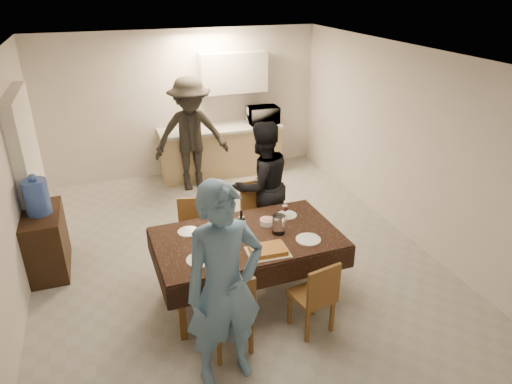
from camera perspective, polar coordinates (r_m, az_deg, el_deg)
floor at (r=6.27m, az=-3.07°, el=-7.42°), size 5.00×6.00×0.02m
ceiling at (r=5.33m, az=-3.73°, el=16.79°), size 5.00×6.00×0.02m
wall_back at (r=8.47m, az=-9.12°, el=10.73°), size 5.00×0.02×2.60m
wall_front at (r=3.27m, az=11.94°, el=-14.98°), size 5.00×0.02×2.60m
wall_left at (r=5.60m, az=-28.76°, el=0.15°), size 0.02×6.00×2.60m
wall_right at (r=6.75m, az=17.60°, el=6.10°), size 0.02×6.00×2.60m
stub_partition at (r=6.78m, az=-26.42°, el=2.40°), size 0.15×1.40×2.10m
kitchen_base_cabinet at (r=8.55m, az=-4.35°, el=5.00°), size 2.20×0.60×0.86m
kitchen_worktop at (r=8.40m, az=-4.46°, el=7.91°), size 2.24×0.64×0.05m
upper_cabinet at (r=8.38m, az=-2.89°, el=14.71°), size 1.20×0.34×0.70m
dining_table at (r=5.08m, az=-1.09°, el=-5.88°), size 2.06×1.24×0.79m
chair_near_left at (r=4.43m, az=-3.28°, el=-14.36°), size 0.47×0.47×0.49m
chair_near_right at (r=4.72m, az=7.50°, el=-12.26°), size 0.46×0.46×0.46m
chair_far_left at (r=5.65m, az=-7.56°, el=-5.10°), size 0.50×0.50×0.49m
chair_far_right at (r=5.81m, az=1.13°, el=-3.14°), size 0.46×0.46×0.54m
console at (r=6.27m, az=-24.69°, el=-5.66°), size 0.44×0.87×0.81m
water_jug at (r=6.00m, az=-25.75°, el=-0.56°), size 0.29×0.29×0.43m
wine_bottle at (r=5.01m, az=-1.83°, el=-3.83°), size 0.08×0.08×0.31m
water_pitcher at (r=5.07m, az=2.85°, el=-4.07°), size 0.14×0.14×0.22m
savoury_tart at (r=4.77m, az=1.49°, el=-7.26°), size 0.45×0.35×0.05m
salad_bowl at (r=5.28m, az=1.40°, el=-3.73°), size 0.17×0.17×0.06m
mushroom_dish at (r=5.27m, az=-2.56°, el=-3.97°), size 0.21×0.21×0.04m
wine_glass_a at (r=4.68m, az=-6.59°, el=-7.06°), size 0.09×0.09×0.20m
wine_glass_b at (r=5.39m, az=3.63°, el=-2.40°), size 0.08×0.08×0.19m
wine_glass_c at (r=5.21m, az=-4.23°, el=-3.32°), size 0.09×0.09×0.21m
plate_near_left at (r=4.68m, az=-6.99°, el=-8.42°), size 0.28×0.28×0.02m
plate_near_right at (r=5.01m, az=6.55°, el=-5.92°), size 0.27×0.27×0.02m
plate_far_left at (r=5.19m, az=-8.47°, el=-4.92°), size 0.24×0.24×0.01m
plate_far_right at (r=5.49m, az=3.89°, el=-2.88°), size 0.24×0.24×0.01m
microwave at (r=8.58m, az=0.87°, el=9.62°), size 0.56×0.38×0.31m
person_near at (r=3.99m, az=-3.97°, el=-11.83°), size 0.77×0.55×1.96m
person_far at (r=6.06m, az=0.74°, el=0.84°), size 0.98×0.84×1.75m
person_kitchen at (r=7.82m, az=-8.10°, el=7.09°), size 1.26×0.72×1.95m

